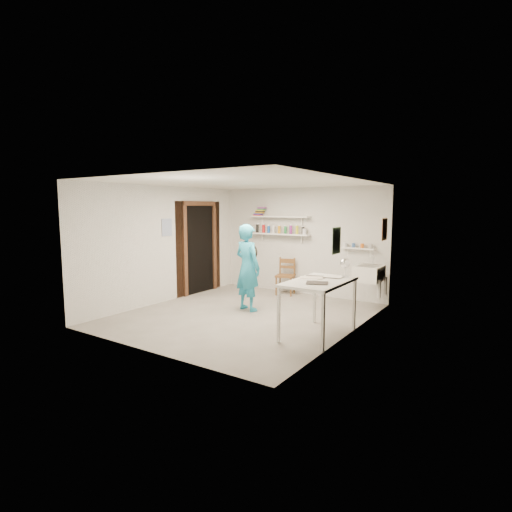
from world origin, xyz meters
The scene contains 27 objects.
floor centered at (0.00, 0.00, -0.01)m, with size 4.00×4.50×0.02m, color slate.
ceiling centered at (0.00, 0.00, 2.41)m, with size 4.00×4.50×0.02m, color silver.
wall_back centered at (0.00, 2.26, 1.20)m, with size 4.00×0.02×2.40m, color silver.
wall_front centered at (0.00, -2.26, 1.20)m, with size 4.00×0.02×2.40m, color silver.
wall_left centered at (-2.01, 0.00, 1.20)m, with size 0.02×4.50×2.40m, color silver.
wall_right centered at (2.01, 0.00, 1.20)m, with size 0.02×4.50×2.40m, color silver.
doorway_recess centered at (-1.99, 1.05, 1.00)m, with size 0.02×0.90×2.00m, color black.
corridor_box centered at (-2.70, 1.05, 1.05)m, with size 1.40×1.50×2.10m, color brown.
door_lintel centered at (-1.97, 1.05, 2.05)m, with size 0.06×1.05×0.10m, color brown.
door_jamb_near centered at (-1.97, 0.55, 1.00)m, with size 0.06×0.10×2.00m, color brown.
door_jamb_far centered at (-1.97, 1.55, 1.00)m, with size 0.06×0.10×2.00m, color brown.
shelf_lower centered at (-0.50, 2.13, 1.35)m, with size 1.50×0.22×0.03m, color white.
shelf_upper centered at (-0.50, 2.13, 1.75)m, with size 1.50×0.22×0.03m, color white.
ledge_shelf centered at (1.35, 2.17, 1.12)m, with size 0.70×0.14×0.03m, color white.
poster_left centered at (-1.99, 0.05, 1.55)m, with size 0.01×0.28×0.36m, color #334C7F.
poster_right_a centered at (1.99, 1.80, 1.55)m, with size 0.01×0.34×0.42m, color #995933.
poster_right_b centered at (1.99, -0.55, 1.50)m, with size 0.01×0.30×0.38m, color #3F724C.
belfast_sink centered at (1.75, 1.70, 0.70)m, with size 0.48×0.60×0.30m, color white.
man centered at (-0.15, 0.34, 0.82)m, with size 0.60×0.39×1.65m, color teal.
wall_clock centered at (-0.20, 0.55, 1.10)m, with size 0.30×0.30×0.04m, color beige.
wooden_chair centered at (-0.22, 1.94, 0.43)m, with size 0.40×0.38×0.85m, color brown.
work_table centered at (1.64, -0.35, 0.43)m, with size 0.78×1.29×0.86m, color silver.
desk_lamp centered at (1.85, 0.17, 1.08)m, with size 0.16×0.16×0.16m, color silver.
spray_cans centered at (-0.50, 2.13, 1.45)m, with size 1.31×0.06×0.17m.
book_stack centered at (-1.04, 2.13, 1.86)m, with size 0.30×0.14×0.20m.
ledge_pots centered at (1.35, 2.17, 1.18)m, with size 0.48×0.07×0.09m.
papers centered at (1.64, -0.35, 0.87)m, with size 0.30×0.22×0.02m.
Camera 1 is at (4.13, -5.82, 1.97)m, focal length 28.00 mm.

